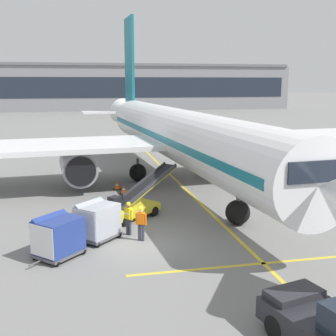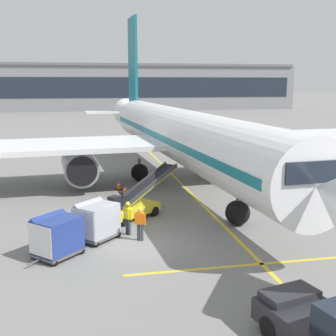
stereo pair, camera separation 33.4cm
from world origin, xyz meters
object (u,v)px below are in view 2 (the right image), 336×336
(baggage_cart_second, at_px, (56,235))
(safety_cone_engine_keepout, at_px, (119,185))
(ground_crew_marshaller, at_px, (140,221))
(ground_crew_by_loader, at_px, (95,216))
(parked_airplane, at_px, (178,135))
(pushback_tug, at_px, (331,332))
(baggage_cart_lead, at_px, (96,220))
(safety_cone_wingtip, at_px, (125,190))
(belt_loader, at_px, (134,203))
(ground_crew_by_carts, at_px, (128,216))

(baggage_cart_second, distance_m, safety_cone_engine_keepout, 12.56)
(ground_crew_marshaller, bearing_deg, ground_crew_by_loader, 150.94)
(parked_airplane, relative_size, baggage_cart_second, 17.62)
(parked_airplane, relative_size, pushback_tug, 9.39)
(baggage_cart_lead, bearing_deg, safety_cone_wingtip, 74.96)
(belt_loader, height_order, baggage_cart_second, belt_loader)
(baggage_cart_lead, relative_size, safety_cone_wingtip, 4.10)
(ground_crew_by_carts, relative_size, safety_cone_wingtip, 2.81)
(safety_cone_engine_keepout, relative_size, safety_cone_wingtip, 1.00)
(parked_airplane, height_order, baggage_cart_lead, parked_airplane)
(ground_crew_by_loader, xyz_separation_m, safety_cone_wingtip, (2.35, 8.01, -0.70))
(pushback_tug, relative_size, safety_cone_wingtip, 7.70)
(parked_airplane, xyz_separation_m, pushback_tug, (-0.73, -22.84, -2.85))
(parked_airplane, height_order, ground_crew_by_loader, parked_airplane)
(parked_airplane, xyz_separation_m, belt_loader, (-4.55, -8.62, -2.84))
(parked_airplane, relative_size, belt_loader, 8.97)
(ground_crew_marshaller, bearing_deg, belt_loader, 87.45)
(baggage_cart_second, xyz_separation_m, safety_cone_wingtip, (4.12, 10.45, -0.70))
(ground_crew_marshaller, xyz_separation_m, safety_cone_wingtip, (0.19, 9.21, -0.70))
(baggage_cart_lead, xyz_separation_m, safety_cone_wingtip, (2.31, 8.59, -0.70))
(pushback_tug, bearing_deg, baggage_cart_lead, 119.19)
(safety_cone_wingtip, bearing_deg, parked_airplane, 36.00)
(safety_cone_wingtip, bearing_deg, baggage_cart_lead, -105.04)
(ground_crew_by_carts, bearing_deg, baggage_cart_lead, -167.97)
(belt_loader, distance_m, baggage_cart_lead, 4.00)
(baggage_cart_second, bearing_deg, pushback_tug, -48.90)
(parked_airplane, distance_m, ground_crew_marshaller, 13.64)
(ground_crew_by_carts, bearing_deg, safety_cone_engine_keepout, 88.01)
(ground_crew_by_loader, height_order, safety_cone_engine_keepout, ground_crew_by_loader)
(pushback_tug, distance_m, ground_crew_by_loader, 13.07)
(ground_crew_by_carts, bearing_deg, safety_cone_wingtip, 85.27)
(baggage_cart_lead, xyz_separation_m, ground_crew_by_carts, (1.63, 0.35, -0.00))
(pushback_tug, relative_size, safety_cone_engine_keepout, 7.72)
(belt_loader, relative_size, ground_crew_by_carts, 2.87)
(baggage_cart_lead, height_order, safety_cone_engine_keepout, baggage_cart_lead)
(baggage_cart_lead, distance_m, ground_crew_marshaller, 2.21)
(baggage_cart_lead, distance_m, ground_crew_by_loader, 0.58)
(parked_airplane, height_order, ground_crew_by_carts, parked_airplane)
(belt_loader, bearing_deg, baggage_cart_second, -128.73)
(baggage_cart_lead, xyz_separation_m, safety_cone_engine_keepout, (1.97, 10.10, -0.70))
(baggage_cart_lead, bearing_deg, safety_cone_engine_keepout, 78.99)
(baggage_cart_second, bearing_deg, ground_crew_by_carts, 32.63)
(pushback_tug, xyz_separation_m, ground_crew_by_carts, (-4.49, 11.30, 0.17))
(safety_cone_wingtip, bearing_deg, safety_cone_engine_keepout, 102.79)
(parked_airplane, distance_m, safety_cone_engine_keepout, 6.20)
(pushback_tug, distance_m, ground_crew_marshaller, 11.07)
(ground_crew_by_carts, distance_m, safety_cone_engine_keepout, 9.79)
(baggage_cart_lead, relative_size, baggage_cart_second, 1.00)
(ground_crew_by_loader, height_order, safety_cone_wingtip, ground_crew_by_loader)
(ground_crew_by_loader, xyz_separation_m, ground_crew_marshaller, (2.16, -1.20, 0.00))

